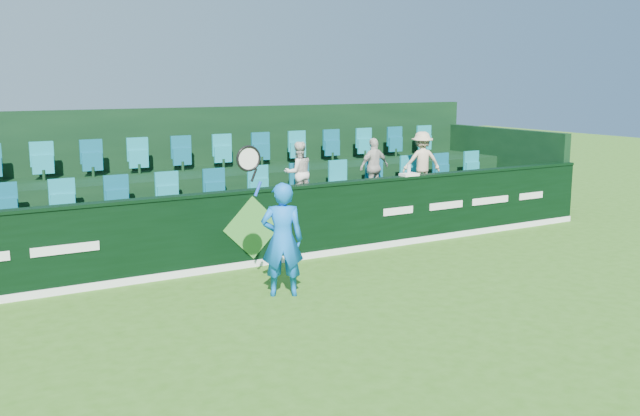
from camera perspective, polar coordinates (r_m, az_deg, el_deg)
ground at (r=9.25m, az=5.09°, el=-10.14°), size 60.00×60.00×0.00m
sponsor_hoarding at (r=12.41m, az=-5.60°, el=-1.60°), size 16.00×0.25×1.35m
stand_tier_front at (r=13.45m, az=-7.56°, el=-1.90°), size 16.00×2.00×0.80m
stand_tier_back at (r=15.14m, az=-10.38°, el=0.36°), size 16.00×1.80×1.30m
stand_rear at (r=15.47m, az=-11.02°, el=2.67°), size 16.00×4.10×2.60m
seat_row_front at (r=13.69m, az=-8.28°, el=1.28°), size 13.50×0.50×0.60m
seat_row_back at (r=15.29m, az=-10.89°, el=4.03°), size 13.50×0.50×0.60m
tennis_player at (r=10.63m, az=-3.07°, el=-2.45°), size 1.19×0.64×2.36m
spectator_left at (r=13.97m, az=-1.74°, el=2.84°), size 0.63×0.52×1.22m
spectator_middle at (r=14.91m, az=4.35°, el=3.29°), size 0.73×0.35×1.22m
spectator_right at (r=15.65m, az=8.14°, el=3.70°), size 0.95×0.73×1.30m
towel at (r=14.05m, az=7.15°, el=2.67°), size 0.34×0.22×0.05m
drinks_bottle at (r=14.03m, az=7.13°, el=3.03°), size 0.07×0.07×0.23m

